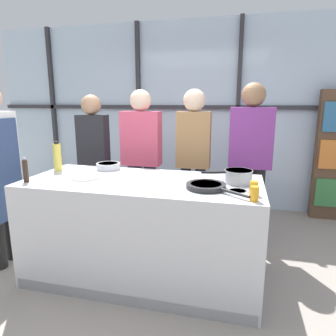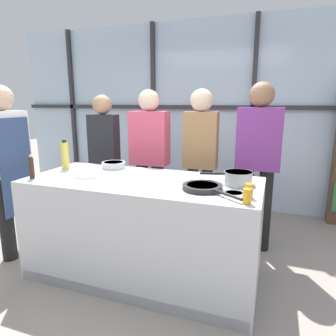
{
  "view_description": "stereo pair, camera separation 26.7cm",
  "coord_description": "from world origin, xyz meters",
  "px_view_note": "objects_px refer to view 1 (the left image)",
  "views": [
    {
      "loc": [
        0.83,
        -2.44,
        1.62
      ],
      "look_at": [
        0.21,
        0.1,
        1.04
      ],
      "focal_mm": 32.0,
      "sensor_mm": 36.0,
      "label": 1
    },
    {
      "loc": [
        1.09,
        -2.36,
        1.62
      ],
      "look_at": [
        0.21,
        0.1,
        1.04
      ],
      "focal_mm": 32.0,
      "sensor_mm": 36.0,
      "label": 2
    }
  ],
  "objects_px": {
    "juice_glass_far": "(254,188)",
    "frying_pan": "(207,186)",
    "pepper_grinder": "(25,171)",
    "spectator_center_right": "(193,154)",
    "spectator_far_right": "(250,156)",
    "juice_glass_near": "(254,194)",
    "saucepan": "(238,176)",
    "white_plate": "(86,178)",
    "mixing_bowl": "(108,166)",
    "oil_bottle": "(57,157)",
    "spectator_far_left": "(94,153)",
    "spectator_center_left": "(141,155)"
  },
  "relations": [
    {
      "from": "frying_pan",
      "to": "juice_glass_near",
      "type": "xyz_separation_m",
      "value": [
        0.36,
        -0.23,
        0.03
      ]
    },
    {
      "from": "frying_pan",
      "to": "white_plate",
      "type": "bearing_deg",
      "value": 176.39
    },
    {
      "from": "saucepan",
      "to": "juice_glass_near",
      "type": "xyz_separation_m",
      "value": [
        0.12,
        -0.48,
        -0.01
      ]
    },
    {
      "from": "saucepan",
      "to": "oil_bottle",
      "type": "relative_size",
      "value": 1.45
    },
    {
      "from": "frying_pan",
      "to": "white_plate",
      "type": "height_order",
      "value": "frying_pan"
    },
    {
      "from": "spectator_far_left",
      "to": "saucepan",
      "type": "distance_m",
      "value": 1.93
    },
    {
      "from": "pepper_grinder",
      "to": "juice_glass_far",
      "type": "height_order",
      "value": "pepper_grinder"
    },
    {
      "from": "spectator_far_left",
      "to": "white_plate",
      "type": "xyz_separation_m",
      "value": [
        0.42,
        -0.97,
        -0.05
      ]
    },
    {
      "from": "oil_bottle",
      "to": "juice_glass_far",
      "type": "distance_m",
      "value": 1.93
    },
    {
      "from": "saucepan",
      "to": "spectator_center_left",
      "type": "bearing_deg",
      "value": 145.41
    },
    {
      "from": "mixing_bowl",
      "to": "juice_glass_far",
      "type": "xyz_separation_m",
      "value": [
        1.42,
        -0.55,
        0.02
      ]
    },
    {
      "from": "spectator_far_left",
      "to": "pepper_grinder",
      "type": "bearing_deg",
      "value": 89.32
    },
    {
      "from": "spectator_far_right",
      "to": "mixing_bowl",
      "type": "height_order",
      "value": "spectator_far_right"
    },
    {
      "from": "spectator_center_right",
      "to": "oil_bottle",
      "type": "xyz_separation_m",
      "value": [
        -1.26,
        -0.75,
        0.04
      ]
    },
    {
      "from": "spectator_far_right",
      "to": "saucepan",
      "type": "bearing_deg",
      "value": 81.77
    },
    {
      "from": "spectator_far_right",
      "to": "saucepan",
      "type": "height_order",
      "value": "spectator_far_right"
    },
    {
      "from": "juice_glass_far",
      "to": "spectator_center_left",
      "type": "bearing_deg",
      "value": 138.12
    },
    {
      "from": "pepper_grinder",
      "to": "juice_glass_near",
      "type": "distance_m",
      "value": 1.9
    },
    {
      "from": "mixing_bowl",
      "to": "pepper_grinder",
      "type": "xyz_separation_m",
      "value": [
        -0.47,
        -0.64,
        0.07
      ]
    },
    {
      "from": "spectator_center_right",
      "to": "saucepan",
      "type": "relative_size",
      "value": 4.08
    },
    {
      "from": "spectator_far_left",
      "to": "frying_pan",
      "type": "distance_m",
      "value": 1.84
    },
    {
      "from": "frying_pan",
      "to": "juice_glass_far",
      "type": "xyz_separation_m",
      "value": [
        0.36,
        -0.09,
        0.03
      ]
    },
    {
      "from": "saucepan",
      "to": "spectator_far_left",
      "type": "bearing_deg",
      "value": 156.01
    },
    {
      "from": "oil_bottle",
      "to": "mixing_bowl",
      "type": "bearing_deg",
      "value": 21.09
    },
    {
      "from": "pepper_grinder",
      "to": "juice_glass_far",
      "type": "distance_m",
      "value": 1.9
    },
    {
      "from": "saucepan",
      "to": "spectator_far_right",
      "type": "bearing_deg",
      "value": 81.77
    },
    {
      "from": "spectator_far_right",
      "to": "frying_pan",
      "type": "height_order",
      "value": "spectator_far_right"
    },
    {
      "from": "spectator_far_right",
      "to": "oil_bottle",
      "type": "distance_m",
      "value": 2.03
    },
    {
      "from": "spectator_far_right",
      "to": "pepper_grinder",
      "type": "height_order",
      "value": "spectator_far_right"
    },
    {
      "from": "juice_glass_near",
      "to": "frying_pan",
      "type": "bearing_deg",
      "value": 147.58
    },
    {
      "from": "spectator_center_left",
      "to": "spectator_far_left",
      "type": "bearing_deg",
      "value": 0.0
    },
    {
      "from": "juice_glass_near",
      "to": "juice_glass_far",
      "type": "height_order",
      "value": "same"
    },
    {
      "from": "spectator_far_right",
      "to": "juice_glass_far",
      "type": "relative_size",
      "value": 17.24
    },
    {
      "from": "spectator_center_right",
      "to": "spectator_far_right",
      "type": "bearing_deg",
      "value": 180.0
    },
    {
      "from": "frying_pan",
      "to": "juice_glass_near",
      "type": "bearing_deg",
      "value": -32.42
    },
    {
      "from": "frying_pan",
      "to": "juice_glass_far",
      "type": "relative_size",
      "value": 4.71
    },
    {
      "from": "spectator_far_right",
      "to": "oil_bottle",
      "type": "bearing_deg",
      "value": 21.73
    },
    {
      "from": "spectator_center_left",
      "to": "oil_bottle",
      "type": "bearing_deg",
      "value": 49.97
    },
    {
      "from": "spectator_center_left",
      "to": "oil_bottle",
      "type": "relative_size",
      "value": 5.91
    },
    {
      "from": "pepper_grinder",
      "to": "juice_glass_near",
      "type": "height_order",
      "value": "pepper_grinder"
    },
    {
      "from": "frying_pan",
      "to": "saucepan",
      "type": "xyz_separation_m",
      "value": [
        0.24,
        0.25,
        0.04
      ]
    },
    {
      "from": "saucepan",
      "to": "white_plate",
      "type": "distance_m",
      "value": 1.36
    },
    {
      "from": "spectator_far_left",
      "to": "mixing_bowl",
      "type": "relative_size",
      "value": 6.96
    },
    {
      "from": "white_plate",
      "to": "juice_glass_near",
      "type": "xyz_separation_m",
      "value": [
        1.46,
        -0.3,
        0.05
      ]
    },
    {
      "from": "spectator_center_right",
      "to": "juice_glass_far",
      "type": "bearing_deg",
      "value": 119.23
    },
    {
      "from": "pepper_grinder",
      "to": "spectator_center_right",
      "type": "bearing_deg",
      "value": 43.63
    },
    {
      "from": "juice_glass_near",
      "to": "spectator_center_left",
      "type": "bearing_deg",
      "value": 134.77
    },
    {
      "from": "spectator_center_right",
      "to": "pepper_grinder",
      "type": "height_order",
      "value": "spectator_center_right"
    },
    {
      "from": "spectator_far_right",
      "to": "frying_pan",
      "type": "xyz_separation_m",
      "value": [
        -0.35,
        -1.04,
        -0.08
      ]
    },
    {
      "from": "juice_glass_far",
      "to": "frying_pan",
      "type": "bearing_deg",
      "value": 166.24
    }
  ]
}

